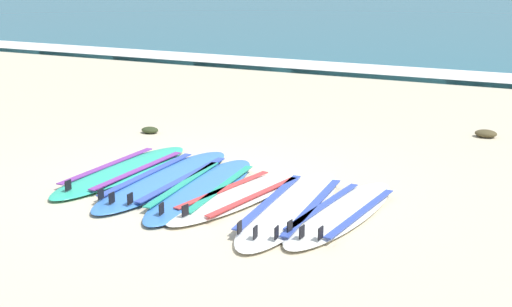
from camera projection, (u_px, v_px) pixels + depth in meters
ground_plane at (207, 182)px, 7.92m from camera, size 80.00×80.00×0.00m
wave_foam_strip at (405, 74)px, 15.32m from camera, size 80.00×1.38×0.11m
surfboard_0 at (123, 170)px, 8.22m from camera, size 0.62×2.43×0.18m
surfboard_1 at (166, 179)px, 7.89m from camera, size 0.73×2.62×0.18m
surfboard_2 at (203, 189)px, 7.56m from camera, size 0.88×2.49×0.18m
surfboard_3 at (239, 196)px, 7.32m from camera, size 0.88×2.24×0.18m
surfboard_4 at (291, 206)px, 7.00m from camera, size 0.86×2.58×0.18m
surfboard_5 at (342, 212)px, 6.84m from camera, size 0.72×2.25×0.18m
seaweed_clump_near_shoreline at (150, 130)px, 10.18m from camera, size 0.26×0.21×0.09m
seaweed_clump_mid_sand at (486, 134)px, 9.93m from camera, size 0.31×0.24×0.11m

